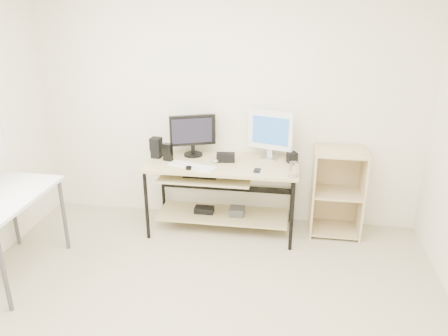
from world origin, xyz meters
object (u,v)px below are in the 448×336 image
desk (220,182)px  shelf_unit (337,191)px  white_imac (270,132)px  side_table (2,205)px  audio_controller (168,152)px  black_monitor (193,133)px

desk → shelf_unit: bearing=7.8°
white_imac → side_table: bearing=-133.8°
shelf_unit → audio_controller: (-1.69, -0.18, 0.39)m
side_table → audio_controller: (1.14, 1.04, 0.17)m
black_monitor → white_imac: (0.79, 0.03, 0.04)m
shelf_unit → black_monitor: black_monitor is taller
audio_controller → desk: bearing=15.1°
shelf_unit → white_imac: size_ratio=1.82×
white_imac → audio_controller: size_ratio=2.80×
side_table → white_imac: size_ratio=2.02×
desk → black_monitor: size_ratio=3.31×
desk → white_imac: (0.48, 0.19, 0.50)m
desk → audio_controller: 0.60m
desk → black_monitor: (-0.30, 0.16, 0.46)m
audio_controller → side_table: bearing=-124.8°
desk → audio_controller: size_ratio=8.49×
black_monitor → white_imac: bearing=-18.7°
black_monitor → audio_controller: bearing=-160.0°
side_table → audio_controller: size_ratio=5.66×
black_monitor → side_table: bearing=-158.5°
side_table → black_monitor: 1.85m
white_imac → audio_controller: (-1.00, -0.21, -0.20)m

